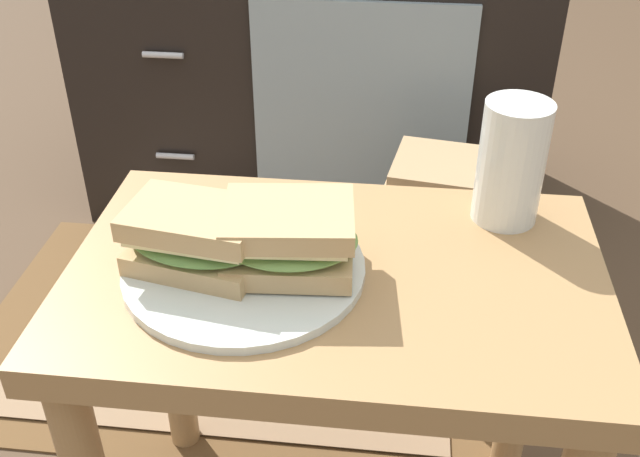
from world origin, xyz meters
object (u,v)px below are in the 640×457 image
tv_cabinet (314,73)px  beer_glass (511,165)px  plate (244,268)px  sandwich_front (196,237)px  sandwich_back (289,237)px  paper_bag (443,251)px

tv_cabinet → beer_glass: bearing=-68.8°
plate → beer_glass: beer_glass is taller
beer_glass → plate: bearing=-153.2°
sandwich_front → sandwich_back: 0.09m
sandwich_front → beer_glass: size_ratio=1.12×
paper_bag → sandwich_front: bearing=-120.8°
plate → paper_bag: bearing=63.3°
sandwich_front → paper_bag: size_ratio=0.46×
sandwich_back → paper_bag: sandwich_back is taller
tv_cabinet → sandwich_front: tv_cabinet is taller
tv_cabinet → paper_bag: tv_cabinet is taller
sandwich_front → sandwich_back: size_ratio=1.09×
sandwich_back → plate: bearing=-175.9°
beer_glass → sandwich_back: bearing=-149.2°
plate → sandwich_back: bearing=4.1°
plate → tv_cabinet: bearing=92.7°
sandwich_front → paper_bag: 0.65m
sandwich_front → beer_glass: beer_glass is taller
tv_cabinet → sandwich_back: tv_cabinet is taller
beer_glass → paper_bag: (-0.03, 0.34, -0.36)m
beer_glass → paper_bag: beer_glass is taller
beer_glass → paper_bag: bearing=95.9°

